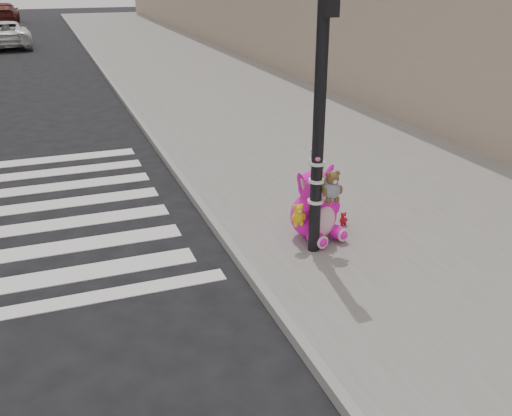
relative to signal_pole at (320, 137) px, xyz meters
name	(u,v)px	position (x,y,z in m)	size (l,w,h in m)	color
ground	(159,378)	(-2.63, -1.81, -1.79)	(120.00, 120.00, 0.00)	black
sidewalk_near	(264,113)	(2.37, 8.19, -1.72)	(7.00, 80.00, 0.14)	slate
curb_edge	(141,124)	(-1.08, 8.19, -1.72)	(0.12, 80.00, 0.15)	gray
signal_pole	(320,137)	(0.00, 0.00, 0.00)	(0.69, 0.49, 4.00)	black
pink_bunny	(315,209)	(0.16, 0.36, -1.20)	(0.86, 0.95, 1.11)	#FF15C6
red_teddy	(343,219)	(0.77, 0.59, -1.55)	(0.15, 0.10, 0.22)	red
car_white_near	(6,34)	(-4.80, 26.72, -1.13)	(2.21, 4.79, 1.33)	white
car_maroon_near	(4,13)	(-5.42, 41.69, -1.06)	(2.07, 5.08, 1.47)	#4E1916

